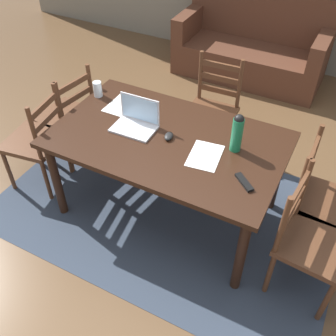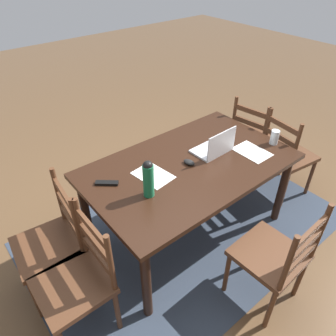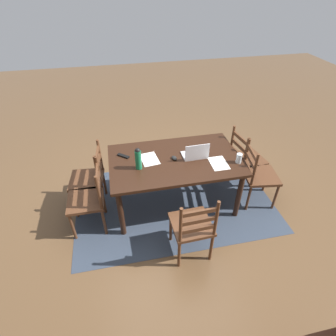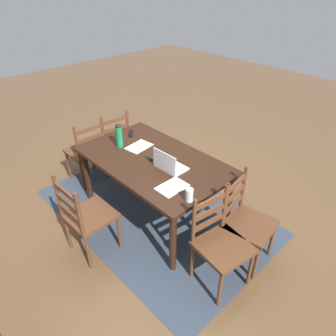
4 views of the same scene
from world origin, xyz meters
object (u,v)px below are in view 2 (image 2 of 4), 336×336
Objects in this scene: chair_left_near at (254,139)px; tv_remote at (107,183)px; laptop at (216,147)px; chair_left_far at (286,155)px; chair_far_head at (275,257)px; drinking_glass at (275,137)px; water_bottle at (148,178)px; dining_table at (189,172)px; chair_right_far at (78,282)px; chair_right_near at (52,243)px; computer_mouse at (189,162)px.

chair_left_near is 1.82m from tv_remote.
laptop is 0.95m from tv_remote.
chair_far_head is at bearing 31.08° from chair_left_far.
chair_left_near and chair_far_head have the same top height.
drinking_glass is at bearing 156.41° from laptop.
chair_far_head is at bearing 72.77° from laptop.
chair_left_near is 1.00× the size of chair_left_far.
chair_left_near is 1.71m from water_bottle.
laptop is (-0.27, 0.02, 0.14)m from dining_table.
chair_right_near is at bearing -89.97° from chair_right_far.
chair_left_far is 1.86m from tv_remote.
chair_right_near is at bearing -12.96° from drinking_glass.
dining_table is at bearing 9.94° from chair_left_near.
computer_mouse is (-1.13, -0.20, 0.32)m from chair_right_far.
chair_right_near is at bearing -50.12° from tv_remote.
dining_table is at bearing 179.06° from computer_mouse.
tv_remote is (1.43, -0.43, -0.05)m from drinking_glass.
chair_right_near is 2.92× the size of laptop.
drinking_glass is (-1.91, 0.44, 0.37)m from chair_right_near.
water_bottle is at bearing -0.71° from computer_mouse.
chair_left_far is 7.41× the size of drinking_glass.
laptop is (0.87, 0.22, 0.36)m from chair_left_near.
chair_far_head is 7.41× the size of drinking_glass.
chair_left_far is at bearing -179.85° from chair_right_far.
chair_left_far is at bearing 118.21° from tv_remote.
chair_far_head is at bearing 149.20° from chair_right_far.
tv_remote is (-0.49, 0.01, 0.31)m from chair_right_near.
water_bottle is 2.91× the size of computer_mouse.
tv_remote is (-0.49, -0.40, 0.31)m from chair_right_far.
chair_left_near and chair_left_far have the same top height.
chair_right_near reaches higher than drinking_glass.
drinking_glass is at bearing 6.16° from chair_left_far.
chair_right_far is 3.27× the size of water_bottle.
chair_left_near is at bearing -136.35° from chair_far_head.
water_bottle reaches higher than drinking_glass.
tv_remote is (1.79, -0.39, 0.31)m from chair_left_far.
dining_table is 1.18m from chair_right_far.
water_bottle is (0.48, -0.79, 0.45)m from chair_far_head.
dining_table is 5.22× the size of laptop.
chair_left_far is at bearing 170.00° from chair_right_near.
chair_right_far is at bearing 7.59° from laptop.
computer_mouse reaches higher than tv_remote.
chair_left_near is 2.31m from chair_right_far.
computer_mouse reaches higher than dining_table.
tv_remote is at bearing 0.14° from chair_left_near.
chair_right_far is 0.81m from water_bottle.
chair_left_far is at bearing 176.44° from water_bottle.
laptop is at bearing -172.41° from chair_right_far.
chair_far_head is 1.33m from chair_right_far.
chair_far_head is 1.57m from chair_right_near.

